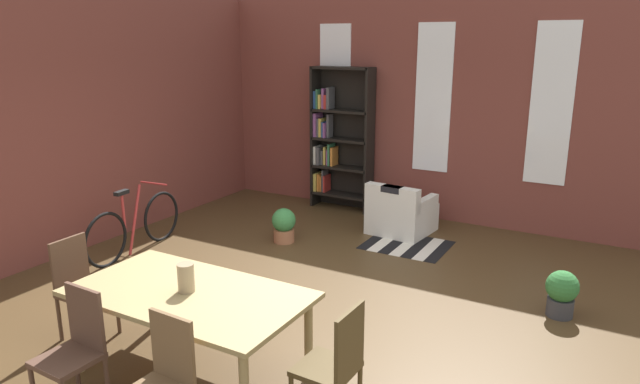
% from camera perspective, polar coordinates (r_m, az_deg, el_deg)
% --- Properties ---
extents(ground_plane, '(9.94, 9.94, 0.00)m').
position_cam_1_polar(ground_plane, '(5.83, -1.89, -12.54)').
color(ground_plane, '#4A361F').
extents(back_wall_brick, '(8.10, 0.12, 3.37)m').
position_cam_1_polar(back_wall_brick, '(8.77, 11.44, 8.16)').
color(back_wall_brick, brown).
rests_on(back_wall_brick, ground).
extents(left_wall_brick, '(0.12, 8.65, 3.37)m').
position_cam_1_polar(left_wall_brick, '(7.76, -25.59, 6.11)').
color(left_wall_brick, brown).
rests_on(left_wall_brick, ground).
extents(window_pane_0, '(0.55, 0.02, 2.19)m').
position_cam_1_polar(window_pane_0, '(9.33, 1.53, 9.90)').
color(window_pane_0, white).
extents(window_pane_1, '(0.55, 0.02, 2.19)m').
position_cam_1_polar(window_pane_1, '(8.69, 11.35, 9.22)').
color(window_pane_1, white).
extents(window_pane_2, '(0.55, 0.02, 2.19)m').
position_cam_1_polar(window_pane_2, '(8.32, 22.34, 8.15)').
color(window_pane_2, white).
extents(dining_table, '(1.93, 1.06, 0.75)m').
position_cam_1_polar(dining_table, '(4.75, -13.10, -10.58)').
color(dining_table, '#978254').
rests_on(dining_table, ground).
extents(vase_on_table, '(0.14, 0.14, 0.23)m').
position_cam_1_polar(vase_on_table, '(4.68, -13.38, -8.41)').
color(vase_on_table, '#998466').
rests_on(vase_on_table, dining_table).
extents(tealight_candle_0, '(0.04, 0.04, 0.04)m').
position_cam_1_polar(tealight_candle_0, '(5.00, -13.16, -8.03)').
color(tealight_candle_0, silver).
rests_on(tealight_candle_0, dining_table).
extents(dining_chair_near_left, '(0.41, 0.41, 0.95)m').
position_cam_1_polar(dining_chair_near_left, '(4.67, -23.48, -14.20)').
color(dining_chair_near_left, '#503629').
rests_on(dining_chair_near_left, ground).
extents(dining_chair_head_left, '(0.40, 0.40, 0.95)m').
position_cam_1_polar(dining_chair_head_left, '(5.74, -23.07, -8.60)').
color(dining_chair_head_left, '#4F3727').
rests_on(dining_chair_head_left, ground).
extents(dining_chair_near_right, '(0.42, 0.42, 0.95)m').
position_cam_1_polar(dining_chair_near_right, '(4.09, -15.65, -17.93)').
color(dining_chair_near_right, brown).
rests_on(dining_chair_near_right, ground).
extents(dining_chair_head_right, '(0.41, 0.41, 0.95)m').
position_cam_1_polar(dining_chair_head_right, '(4.13, 1.55, -16.92)').
color(dining_chair_head_right, '#4A3A1F').
rests_on(dining_chair_head_right, ground).
extents(bookshelf_tall, '(1.02, 0.32, 2.30)m').
position_cam_1_polar(bookshelf_tall, '(9.20, 1.75, 5.45)').
color(bookshelf_tall, black).
rests_on(bookshelf_tall, ground).
extents(armchair_white, '(0.88, 0.88, 0.75)m').
position_cam_1_polar(armchair_white, '(8.21, 8.13, -2.22)').
color(armchair_white, silver).
rests_on(armchair_white, ground).
extents(bicycle_second, '(0.44, 1.74, 0.91)m').
position_cam_1_polar(bicycle_second, '(7.77, -18.17, -3.30)').
color(bicycle_second, black).
rests_on(bicycle_second, ground).
extents(potted_plant_by_shelf, '(0.33, 0.33, 0.48)m').
position_cam_1_polar(potted_plant_by_shelf, '(7.78, -3.67, -3.31)').
color(potted_plant_by_shelf, '#9E6042').
rests_on(potted_plant_by_shelf, ground).
extents(potted_plant_corner, '(0.32, 0.32, 0.48)m').
position_cam_1_polar(potted_plant_corner, '(6.23, 23.22, -9.29)').
color(potted_plant_corner, '#333338').
rests_on(potted_plant_corner, ground).
extents(striped_rug, '(1.10, 0.91, 0.01)m').
position_cam_1_polar(striped_rug, '(7.81, 8.74, -5.30)').
color(striped_rug, black).
rests_on(striped_rug, ground).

